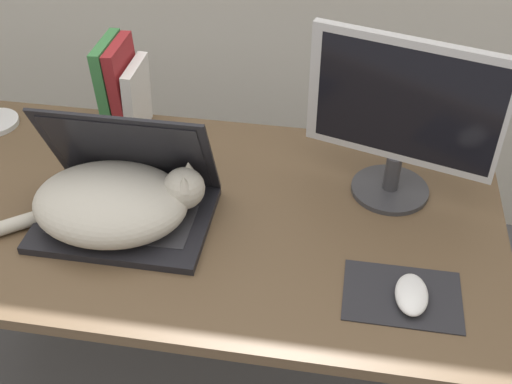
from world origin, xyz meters
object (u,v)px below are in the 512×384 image
object	(u,v)px
laptop	(126,198)
computer_mouse	(412,294)
book_row	(123,91)
cat	(115,202)
external_monitor	(402,116)

from	to	relation	value
laptop	computer_mouse	bearing A→B (deg)	-13.78
computer_mouse	book_row	xyz separation A→B (m)	(-0.73, 0.49, 0.10)
laptop	cat	world-z (taller)	laptop
laptop	external_monitor	xyz separation A→B (m)	(0.58, 0.18, 0.16)
laptop	book_row	size ratio (longest dim) A/B	1.49
laptop	cat	distance (m)	0.04
laptop	computer_mouse	xyz separation A→B (m)	(0.62, -0.15, -0.03)
external_monitor	book_row	bearing A→B (deg)	167.58
laptop	external_monitor	distance (m)	0.63
book_row	computer_mouse	bearing A→B (deg)	-33.71
external_monitor	cat	bearing A→B (deg)	-159.66
laptop	external_monitor	world-z (taller)	external_monitor
cat	external_monitor	xyz separation A→B (m)	(0.59, 0.22, 0.14)
cat	computer_mouse	size ratio (longest dim) A/B	4.14
cat	external_monitor	world-z (taller)	external_monitor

